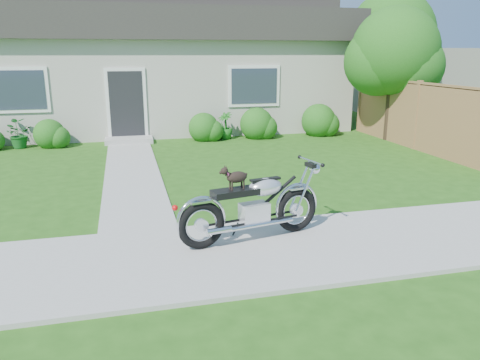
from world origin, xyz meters
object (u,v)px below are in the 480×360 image
Objects in this scene: house at (166,66)px; potted_plant_left at (17,134)px; tree_near at (400,55)px; fence at (417,116)px; potted_plant_right at (225,126)px; tree_far at (395,40)px; motorcycle_with_dog at (254,206)px.

house is 15.62× the size of potted_plant_left.
potted_plant_left is (-11.04, 1.41, -2.14)m from tree_near.
fence reaches higher than potted_plant_right.
house is 4.12m from potted_plant_right.
tree_far is 5.71× the size of potted_plant_right.
motorcycle_with_dog is (4.66, -8.19, 0.13)m from potted_plant_left.
potted_plant_right is at bearing -67.23° from house.
tree_near is at bearing -15.63° from potted_plant_right.
tree_far is (1.81, 4.39, 2.15)m from fence.
motorcycle_with_dog is at bearing -99.35° from potted_plant_right.
tree_far is 5.97× the size of potted_plant_left.
potted_plant_right is at bearing 164.37° from tree_near.
potted_plant_right is (1.45, -3.44, -1.74)m from house.
fence is at bearing -44.74° from house.
tree_near is 0.83× the size of tree_far.
house reaches higher than potted_plant_right.
potted_plant_right is at bearing 0.00° from potted_plant_left.
house is 14.92× the size of potted_plant_right.
fence is at bearing -14.45° from potted_plant_left.
house is 3.17× the size of tree_near.
potted_plant_left is 0.37× the size of motorcycle_with_dog.
house is 2.61× the size of tree_far.
tree_far is (1.64, 2.99, 0.54)m from tree_near.
house is 8.96m from fence.
motorcycle_with_dog is (-8.02, -9.77, -2.56)m from tree_far.
fence is 11.23m from potted_plant_left.
potted_plant_left is at bearing -142.96° from house.
fence reaches higher than motorcycle_with_dog.
tree_near is at bearing -7.26° from potted_plant_left.
house is at bearing 143.16° from tree_near.
tree_near is (0.17, 1.39, 1.61)m from fence.
tree_far is 2.19× the size of motorcycle_with_dog.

